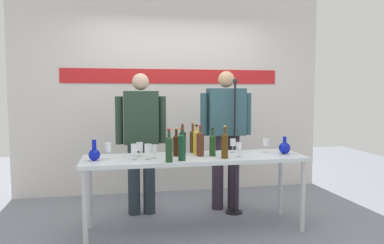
{
  "coord_description": "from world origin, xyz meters",
  "views": [
    {
      "loc": [
        -0.75,
        -3.63,
        1.43
      ],
      "look_at": [
        0.0,
        0.15,
        1.12
      ],
      "focal_mm": 34.2,
      "sensor_mm": 36.0,
      "label": 1
    }
  ],
  "objects_px": {
    "wine_bottle_2": "(200,143)",
    "wine_glass_left_4": "(154,149)",
    "display_table": "(195,162)",
    "microphone_stand": "(234,168)",
    "presenter_left": "(141,135)",
    "decanter_blue_left": "(94,154)",
    "decanter_blue_right": "(285,148)",
    "wine_bottle_6": "(225,145)",
    "wine_bottle_1": "(169,148)",
    "wine_glass_left_1": "(140,147)",
    "wine_bottle_3": "(182,146)",
    "wine_bottle_8": "(183,141)",
    "wine_glass_left_0": "(148,149)",
    "wine_glass_right_1": "(239,146)",
    "presenter_right": "(226,130)",
    "wine_bottle_0": "(193,140)",
    "wine_glass_right_0": "(266,142)",
    "wine_bottle_4": "(176,144)",
    "wine_bottle_7": "(196,141)",
    "wine_glass_left_3": "(134,149)",
    "wine_glass_right_2": "(233,143)",
    "wine_glass_left_2": "(108,147)"
  },
  "relations": [
    {
      "from": "wine_glass_left_3",
      "to": "display_table",
      "type": "bearing_deg",
      "value": 8.32
    },
    {
      "from": "wine_bottle_2",
      "to": "wine_glass_left_4",
      "type": "distance_m",
      "value": 0.48
    },
    {
      "from": "wine_bottle_4",
      "to": "wine_glass_left_4",
      "type": "relative_size",
      "value": 2.2
    },
    {
      "from": "wine_glass_right_0",
      "to": "wine_bottle_0",
      "type": "bearing_deg",
      "value": 165.89
    },
    {
      "from": "presenter_right",
      "to": "wine_bottle_0",
      "type": "relative_size",
      "value": 5.09
    },
    {
      "from": "presenter_right",
      "to": "wine_bottle_0",
      "type": "distance_m",
      "value": 0.62
    },
    {
      "from": "presenter_left",
      "to": "wine_glass_right_1",
      "type": "relative_size",
      "value": 10.93
    },
    {
      "from": "wine_glass_left_0",
      "to": "wine_glass_right_1",
      "type": "bearing_deg",
      "value": -2.35
    },
    {
      "from": "wine_bottle_4",
      "to": "wine_bottle_8",
      "type": "distance_m",
      "value": 0.23
    },
    {
      "from": "display_table",
      "to": "wine_bottle_1",
      "type": "xyz_separation_m",
      "value": [
        -0.3,
        -0.26,
        0.2
      ]
    },
    {
      "from": "presenter_right",
      "to": "wine_bottle_4",
      "type": "height_order",
      "value": "presenter_right"
    },
    {
      "from": "decanter_blue_right",
      "to": "wine_bottle_7",
      "type": "relative_size",
      "value": 0.59
    },
    {
      "from": "wine_bottle_1",
      "to": "wine_glass_left_1",
      "type": "distance_m",
      "value": 0.43
    },
    {
      "from": "wine_glass_left_4",
      "to": "wine_bottle_3",
      "type": "bearing_deg",
      "value": -34.92
    },
    {
      "from": "display_table",
      "to": "wine_bottle_8",
      "type": "relative_size",
      "value": 7.25
    },
    {
      "from": "presenter_left",
      "to": "wine_glass_left_1",
      "type": "height_order",
      "value": "presenter_left"
    },
    {
      "from": "presenter_left",
      "to": "wine_glass_right_2",
      "type": "bearing_deg",
      "value": -26.56
    },
    {
      "from": "display_table",
      "to": "presenter_left",
      "type": "distance_m",
      "value": 0.83
    },
    {
      "from": "decanter_blue_right",
      "to": "wine_bottle_0",
      "type": "bearing_deg",
      "value": 163.4
    },
    {
      "from": "decanter_blue_right",
      "to": "wine_bottle_6",
      "type": "height_order",
      "value": "wine_bottle_6"
    },
    {
      "from": "wine_bottle_8",
      "to": "wine_glass_left_3",
      "type": "relative_size",
      "value": 1.98
    },
    {
      "from": "wine_bottle_6",
      "to": "microphone_stand",
      "type": "distance_m",
      "value": 0.77
    },
    {
      "from": "display_table",
      "to": "microphone_stand",
      "type": "height_order",
      "value": "microphone_stand"
    },
    {
      "from": "wine_bottle_2",
      "to": "wine_glass_left_4",
      "type": "relative_size",
      "value": 2.37
    },
    {
      "from": "decanter_blue_left",
      "to": "wine_glass_left_3",
      "type": "xyz_separation_m",
      "value": [
        0.38,
        -0.05,
        0.04
      ]
    },
    {
      "from": "wine_bottle_0",
      "to": "wine_bottle_2",
      "type": "relative_size",
      "value": 1.04
    },
    {
      "from": "presenter_right",
      "to": "wine_glass_left_1",
      "type": "xyz_separation_m",
      "value": [
        -1.07,
        -0.53,
        -0.1
      ]
    },
    {
      "from": "microphone_stand",
      "to": "display_table",
      "type": "bearing_deg",
      "value": -142.63
    },
    {
      "from": "presenter_left",
      "to": "wine_bottle_0",
      "type": "distance_m",
      "value": 0.66
    },
    {
      "from": "decanter_blue_right",
      "to": "wine_bottle_4",
      "type": "height_order",
      "value": "wine_bottle_4"
    },
    {
      "from": "presenter_right",
      "to": "wine_bottle_3",
      "type": "distance_m",
      "value": 1.06
    },
    {
      "from": "wine_bottle_1",
      "to": "wine_glass_left_3",
      "type": "height_order",
      "value": "wine_bottle_1"
    },
    {
      "from": "wine_glass_left_2",
      "to": "wine_glass_left_1",
      "type": "bearing_deg",
      "value": 11.87
    },
    {
      "from": "wine_bottle_3",
      "to": "wine_bottle_8",
      "type": "relative_size",
      "value": 1.01
    },
    {
      "from": "display_table",
      "to": "wine_bottle_7",
      "type": "relative_size",
      "value": 7.18
    },
    {
      "from": "wine_bottle_1",
      "to": "decanter_blue_right",
      "type": "bearing_deg",
      "value": 9.86
    },
    {
      "from": "decanter_blue_left",
      "to": "decanter_blue_right",
      "type": "height_order",
      "value": "decanter_blue_left"
    },
    {
      "from": "wine_bottle_6",
      "to": "decanter_blue_left",
      "type": "bearing_deg",
      "value": 174.28
    },
    {
      "from": "wine_glass_left_1",
      "to": "wine_bottle_3",
      "type": "bearing_deg",
      "value": -36.02
    },
    {
      "from": "display_table",
      "to": "wine_bottle_7",
      "type": "xyz_separation_m",
      "value": [
        0.04,
        0.1,
        0.2
      ]
    },
    {
      "from": "wine_bottle_4",
      "to": "wine_glass_left_2",
      "type": "bearing_deg",
      "value": -177.43
    },
    {
      "from": "decanter_blue_right",
      "to": "wine_glass_left_2",
      "type": "relative_size",
      "value": 1.16
    },
    {
      "from": "wine_bottle_2",
      "to": "wine_glass_right_0",
      "type": "distance_m",
      "value": 0.74
    },
    {
      "from": "wine_glass_left_1",
      "to": "wine_glass_right_2",
      "type": "distance_m",
      "value": 1.01
    },
    {
      "from": "decanter_blue_left",
      "to": "presenter_right",
      "type": "xyz_separation_m",
      "value": [
        1.51,
        0.65,
        0.13
      ]
    },
    {
      "from": "wine_bottle_6",
      "to": "wine_bottle_7",
      "type": "relative_size",
      "value": 1.04
    },
    {
      "from": "wine_bottle_1",
      "to": "wine_glass_left_2",
      "type": "bearing_deg",
      "value": 154.15
    },
    {
      "from": "presenter_right",
      "to": "microphone_stand",
      "type": "distance_m",
      "value": 0.48
    },
    {
      "from": "wine_bottle_2",
      "to": "wine_bottle_3",
      "type": "height_order",
      "value": "wine_bottle_2"
    },
    {
      "from": "presenter_left",
      "to": "wine_bottle_1",
      "type": "xyz_separation_m",
      "value": [
        0.21,
        -0.87,
        -0.02
      ]
    }
  ]
}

